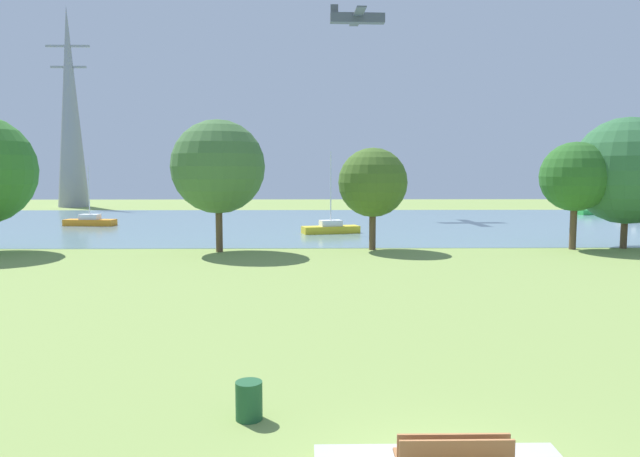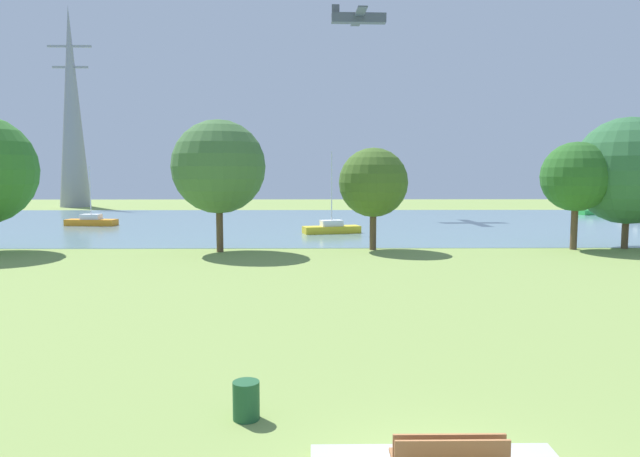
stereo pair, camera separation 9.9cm
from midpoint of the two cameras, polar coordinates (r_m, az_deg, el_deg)
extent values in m
plane|color=#7F994C|center=(31.11, 3.34, -3.91)|extent=(160.00, 160.00, 0.00)
cube|color=#925E37|center=(10.28, 12.63, -21.07)|extent=(1.80, 0.48, 0.05)
cube|color=#925E37|center=(9.98, 12.96, -20.35)|extent=(1.80, 0.05, 0.44)
cube|color=#925E37|center=(9.80, 13.27, -20.87)|extent=(1.80, 0.05, 0.44)
cylinder|color=#1E512D|center=(12.55, -7.08, -16.52)|extent=(0.56, 0.56, 0.80)
cube|color=slate|center=(58.87, 1.40, 0.57)|extent=(140.00, 40.00, 0.02)
cube|color=yellow|center=(48.60, 1.21, -0.11)|extent=(5.03, 2.72, 0.60)
cube|color=white|center=(48.55, 1.21, 0.53)|extent=(2.03, 1.54, 0.50)
cylinder|color=silver|center=(48.38, 1.22, 3.93)|extent=(0.10, 0.10, 6.26)
cube|color=orange|center=(59.86, -21.63, 0.56)|extent=(4.92, 1.96, 0.60)
cube|color=white|center=(59.81, -21.65, 1.09)|extent=(1.90, 1.27, 0.50)
cylinder|color=silver|center=(59.70, -21.73, 3.32)|extent=(0.10, 0.10, 5.17)
cube|color=green|center=(78.13, 25.64, 1.48)|extent=(5.03, 2.99, 0.60)
cube|color=white|center=(78.10, 25.66, 1.89)|extent=(2.06, 1.63, 0.50)
cylinder|color=silver|center=(77.99, 25.75, 4.09)|extent=(0.10, 0.10, 6.50)
cylinder|color=brown|center=(37.74, -9.82, 0.27)|extent=(0.44, 0.44, 3.39)
sphere|color=#406B38|center=(37.59, -9.92, 6.04)|extent=(6.00, 6.00, 6.00)
cylinder|color=brown|center=(38.34, 5.34, 0.02)|extent=(0.44, 0.44, 2.87)
sphere|color=#406324|center=(38.17, 5.38, 4.56)|extent=(4.56, 4.56, 4.56)
cylinder|color=brown|center=(41.92, 23.90, 0.30)|extent=(0.44, 0.44, 3.24)
sphere|color=#2A6123|center=(41.77, 24.07, 4.71)|extent=(4.59, 4.59, 4.59)
cylinder|color=brown|center=(43.94, 28.01, 0.01)|extent=(0.44, 0.44, 2.74)
sphere|color=#30653A|center=(43.78, 28.24, 5.05)|extent=(7.14, 7.14, 7.14)
cone|color=gray|center=(94.46, -23.31, 10.94)|extent=(4.40, 4.40, 29.45)
cube|color=gray|center=(95.77, -23.52, 16.20)|extent=(6.40, 0.30, 0.30)
cube|color=gray|center=(95.24, -23.45, 14.43)|extent=(5.20, 0.30, 0.30)
cube|color=#4C5156|center=(72.14, 3.89, 20.03)|extent=(6.43, 1.33, 1.10)
cube|color=#4C5156|center=(72.19, 3.89, 20.19)|extent=(1.40, 8.43, 0.16)
cube|color=#4C5156|center=(72.09, 1.60, 20.71)|extent=(0.90, 0.15, 1.50)
camera|label=1|loc=(0.05, -89.90, 0.01)|focal=32.36mm
camera|label=2|loc=(0.05, 90.10, -0.01)|focal=32.36mm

